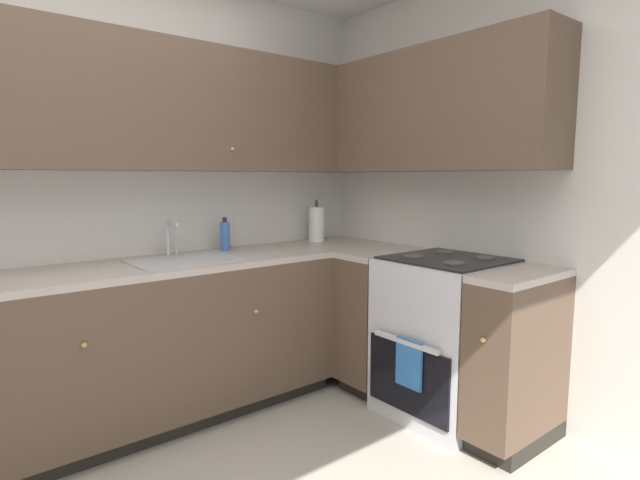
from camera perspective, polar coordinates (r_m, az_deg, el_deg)
The scene contains 13 objects.
wall_back at distance 2.99m, azimuth -28.86°, elevation 4.40°, with size 4.19×0.05×2.52m, color silver.
wall_right at distance 2.94m, azimuth 23.10°, elevation 4.68°, with size 0.05×3.17×2.52m, color silver.
lower_cabinets_back at distance 2.94m, azimuth -18.13°, elevation -11.45°, with size 2.01×0.62×0.86m.
countertop_back at distance 2.83m, azimuth -18.52°, elevation -2.89°, with size 3.22×0.60×0.04m, color #B7A89E.
lower_cabinets_right at distance 3.01m, azimuth 13.13°, elevation -10.85°, with size 0.62×1.21×0.86m.
countertop_right at distance 2.90m, azimuth 13.35°, elevation -2.46°, with size 0.60×1.21×0.03m.
oven_range at distance 2.98m, azimuth 14.25°, elevation -10.63°, with size 0.68×0.62×1.05m.
upper_cabinets_back at distance 2.90m, azimuth -23.29°, elevation 14.34°, with size 2.90×0.34×0.71m.
upper_cabinets_right at distance 3.18m, azimuth 11.12°, elevation 14.11°, with size 0.32×1.76×0.71m.
sink at distance 2.87m, azimuth -15.23°, elevation -3.10°, with size 0.57×0.40×0.10m.
faucet at distance 3.03m, azimuth -16.82°, elevation 0.52°, with size 0.07×0.16×0.20m.
soap_bottle at distance 3.19m, azimuth -10.83°, elevation 0.48°, with size 0.06×0.06×0.21m.
paper_towel_roll at distance 3.57m, azimuth -0.41°, elevation 1.83°, with size 0.11×0.11×0.31m.
Camera 1 is at (-0.52, -1.38, 1.36)m, focal length 27.91 mm.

